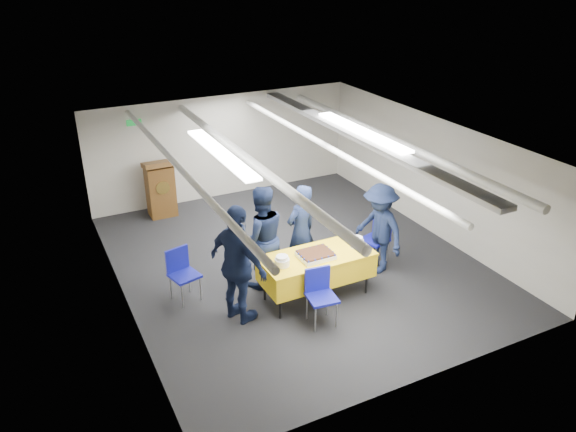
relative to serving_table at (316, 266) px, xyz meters
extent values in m
plane|color=black|center=(0.21, 1.16, -0.56)|extent=(7.00, 7.00, 0.00)
cube|color=beige|center=(0.21, 4.65, 0.59)|extent=(6.00, 0.02, 2.30)
cube|color=beige|center=(-2.78, 1.16, 0.59)|extent=(0.02, 7.00, 2.30)
cube|color=beige|center=(3.20, 1.16, 0.59)|extent=(0.02, 7.00, 2.30)
cube|color=silver|center=(0.21, 1.16, 1.73)|extent=(6.00, 7.00, 0.02)
cylinder|color=silver|center=(-1.79, 1.16, 1.62)|extent=(0.10, 6.90, 0.10)
cylinder|color=silver|center=(-0.69, 1.16, 1.58)|extent=(0.14, 6.90, 0.14)
cylinder|color=silver|center=(0.81, 1.16, 1.54)|extent=(0.10, 6.90, 0.10)
cylinder|color=silver|center=(2.11, 1.16, 1.50)|extent=(0.14, 6.90, 0.14)
cube|color=gray|center=(1.41, 1.16, 1.64)|extent=(0.28, 6.90, 0.08)
cube|color=white|center=(-1.09, 1.16, 1.71)|extent=(0.25, 2.60, 0.04)
cube|color=white|center=(1.51, 1.16, 1.71)|extent=(0.25, 2.60, 0.04)
cube|color=#0C591E|center=(-1.69, 4.63, 1.39)|extent=(0.30, 0.04, 0.12)
cylinder|color=black|center=(-0.78, -0.29, -0.38)|extent=(0.04, 0.04, 0.36)
cylinder|color=black|center=(0.78, -0.29, -0.38)|extent=(0.04, 0.04, 0.36)
cylinder|color=black|center=(-0.78, 0.29, -0.38)|extent=(0.04, 0.04, 0.36)
cylinder|color=black|center=(0.78, 0.29, -0.38)|extent=(0.04, 0.04, 0.36)
cube|color=yellow|center=(0.00, 0.00, -0.01)|extent=(1.79, 0.79, 0.39)
cube|color=yellow|center=(0.00, 0.00, 0.20)|extent=(1.81, 0.81, 0.03)
cube|color=white|center=(-0.05, -0.06, 0.24)|extent=(0.52, 0.42, 0.06)
cube|color=black|center=(-0.05, -0.06, 0.29)|extent=(0.50, 0.40, 0.03)
sphere|color=navy|center=(-0.28, -0.25, 0.29)|extent=(0.04, 0.04, 0.04)
sphere|color=navy|center=(-0.28, 0.13, 0.29)|extent=(0.04, 0.04, 0.04)
sphere|color=navy|center=(-0.17, -0.25, 0.29)|extent=(0.04, 0.04, 0.04)
sphere|color=navy|center=(-0.17, 0.13, 0.29)|extent=(0.04, 0.04, 0.04)
sphere|color=navy|center=(-0.05, -0.25, 0.29)|extent=(0.04, 0.04, 0.04)
sphere|color=navy|center=(-0.05, 0.13, 0.29)|extent=(0.04, 0.04, 0.04)
sphere|color=navy|center=(0.06, -0.25, 0.29)|extent=(0.04, 0.04, 0.04)
sphere|color=navy|center=(0.06, 0.13, 0.29)|extent=(0.04, 0.04, 0.04)
sphere|color=navy|center=(0.18, -0.25, 0.29)|extent=(0.04, 0.04, 0.04)
sphere|color=navy|center=(0.18, 0.13, 0.29)|extent=(0.04, 0.04, 0.04)
sphere|color=navy|center=(-0.30, -0.15, 0.29)|extent=(0.04, 0.04, 0.04)
sphere|color=navy|center=(0.20, -0.15, 0.29)|extent=(0.04, 0.04, 0.04)
sphere|color=navy|center=(-0.30, -0.06, 0.29)|extent=(0.04, 0.04, 0.04)
sphere|color=navy|center=(0.20, -0.06, 0.29)|extent=(0.04, 0.04, 0.04)
sphere|color=navy|center=(-0.30, 0.04, 0.29)|extent=(0.04, 0.04, 0.04)
sphere|color=navy|center=(0.20, 0.04, 0.29)|extent=(0.04, 0.04, 0.04)
cylinder|color=white|center=(-0.63, -0.05, 0.27)|extent=(0.23, 0.23, 0.11)
cylinder|color=white|center=(-0.63, -0.05, 0.35)|extent=(0.19, 0.19, 0.05)
cylinder|color=white|center=(0.71, -0.05, 0.27)|extent=(0.22, 0.22, 0.12)
cylinder|color=white|center=(0.71, -0.05, 0.36)|extent=(0.18, 0.18, 0.05)
cube|color=brown|center=(-1.39, 4.21, -0.01)|extent=(0.55, 0.45, 1.10)
cube|color=brown|center=(-1.39, 4.18, 0.59)|extent=(0.62, 0.53, 0.21)
cylinder|color=gold|center=(-1.39, 3.97, 0.14)|extent=(0.28, 0.02, 0.28)
cylinder|color=gray|center=(-0.47, -0.82, -0.34)|extent=(0.02, 0.02, 0.43)
cylinder|color=gray|center=(-0.13, -0.86, -0.34)|extent=(0.02, 0.02, 0.43)
cylinder|color=gray|center=(-0.43, -0.49, -0.34)|extent=(0.02, 0.02, 0.43)
cylinder|color=gray|center=(-0.09, -0.52, -0.34)|extent=(0.02, 0.02, 0.43)
cube|color=#131595|center=(-0.28, -0.67, -0.11)|extent=(0.47, 0.47, 0.04)
cube|color=#131595|center=(-0.26, -0.49, 0.11)|extent=(0.40, 0.09, 0.40)
cylinder|color=gray|center=(1.26, 0.62, -0.34)|extent=(0.02, 0.02, 0.43)
cylinder|color=gray|center=(1.36, 0.30, -0.34)|extent=(0.02, 0.02, 0.43)
cylinder|color=gray|center=(1.59, 0.72, -0.34)|extent=(0.02, 0.02, 0.43)
cylinder|color=gray|center=(1.68, 0.39, -0.34)|extent=(0.02, 0.02, 0.43)
cube|color=#131595|center=(1.47, 0.51, -0.11)|extent=(0.52, 0.52, 0.04)
cube|color=#131595|center=(1.65, 0.56, 0.11)|extent=(0.15, 0.40, 0.40)
cylinder|color=gray|center=(-2.04, 0.64, -0.34)|extent=(0.02, 0.02, 0.43)
cylinder|color=gray|center=(-1.71, 0.73, -0.34)|extent=(0.02, 0.02, 0.43)
cylinder|color=gray|center=(-2.12, 0.97, -0.34)|extent=(0.02, 0.02, 0.43)
cylinder|color=gray|center=(-1.79, 1.06, -0.34)|extent=(0.02, 0.02, 0.43)
cube|color=#131595|center=(-1.92, 0.85, -0.11)|extent=(0.51, 0.51, 0.04)
cube|color=#131595|center=(-1.96, 1.04, 0.11)|extent=(0.40, 0.14, 0.40)
imported|color=black|center=(0.10, 0.73, 0.27)|extent=(0.69, 0.54, 1.67)
imported|color=black|center=(-0.63, 0.73, 0.33)|extent=(0.95, 0.79, 1.78)
imported|color=black|center=(-1.33, -0.02, 0.38)|extent=(0.84, 1.20, 1.89)
imported|color=black|center=(1.37, 0.27, 0.25)|extent=(0.75, 1.12, 1.61)
camera|label=1|loc=(-3.86, -6.70, 4.55)|focal=35.00mm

